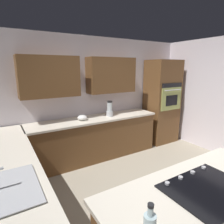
{
  "coord_description": "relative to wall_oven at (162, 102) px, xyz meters",
  "views": [
    {
      "loc": [
        1.82,
        1.81,
        1.95
      ],
      "look_at": [
        -0.14,
        -1.41,
        1.06
      ],
      "focal_mm": 30.55,
      "sensor_mm": 36.0,
      "label": 1
    }
  ],
  "objects": [
    {
      "name": "ground_plane",
      "position": [
        1.85,
        1.72,
        -1.07
      ],
      "size": [
        14.0,
        14.0,
        0.0
      ],
      "primitive_type": "plane",
      "color": "#9E937F"
    },
    {
      "name": "lower_cabinets_back",
      "position": [
        1.95,
        -0.0,
        -0.64
      ],
      "size": [
        2.8,
        0.6,
        0.86
      ],
      "primitive_type": "cube",
      "color": "brown",
      "rests_on": "ground"
    },
    {
      "name": "sink_unit",
      "position": [
        3.68,
        1.8,
        -0.15
      ],
      "size": [
        0.46,
        0.7,
        0.23
      ],
      "color": "#515456",
      "rests_on": "countertop_side"
    },
    {
      "name": "island_top",
      "position": [
        2.18,
        2.71,
        -0.19
      ],
      "size": [
        1.98,
        0.92,
        0.04
      ],
      "primitive_type": "cube",
      "color": "silver",
      "rests_on": "island_base"
    },
    {
      "name": "countertop_side",
      "position": [
        3.67,
        1.17,
        -0.19
      ],
      "size": [
        0.64,
        2.94,
        0.04
      ],
      "primitive_type": "cube",
      "color": "silver",
      "rests_on": "lower_cabinets_side"
    },
    {
      "name": "mixing_bowl",
      "position": [
        2.25,
        0.02,
        -0.11
      ],
      "size": [
        0.2,
        0.2,
        0.11
      ],
      "primitive_type": "ellipsoid",
      "color": "white",
      "rests_on": "countertop_back"
    },
    {
      "name": "cooktop",
      "position": [
        2.18,
        2.7,
        -0.16
      ],
      "size": [
        0.76,
        0.56,
        0.03
      ],
      "color": "black",
      "rests_on": "island_top"
    },
    {
      "name": "countertop_back",
      "position": [
        1.95,
        -0.0,
        -0.19
      ],
      "size": [
        2.84,
        0.64,
        0.04
      ],
      "primitive_type": "cube",
      "color": "silver",
      "rests_on": "lower_cabinets_back"
    },
    {
      "name": "wall_oven",
      "position": [
        0.0,
        0.0,
        0.0
      ],
      "size": [
        0.8,
        0.66,
        2.13
      ],
      "color": "brown",
      "rests_on": "ground"
    },
    {
      "name": "wall_back",
      "position": [
        1.92,
        -0.33,
        0.36
      ],
      "size": [
        6.0,
        0.44,
        2.6
      ],
      "color": "silver",
      "rests_on": "ground"
    },
    {
      "name": "blender",
      "position": [
        1.6,
        0.02,
        -0.02
      ],
      "size": [
        0.15,
        0.15,
        0.34
      ],
      "color": "silver",
      "rests_on": "countertop_back"
    },
    {
      "name": "lower_cabinets_side",
      "position": [
        3.67,
        1.17,
        -0.64
      ],
      "size": [
        0.6,
        2.9,
        0.86
      ],
      "primitive_type": "cube",
      "color": "brown",
      "rests_on": "ground"
    }
  ]
}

